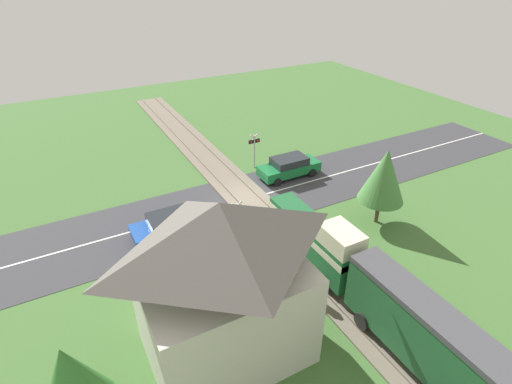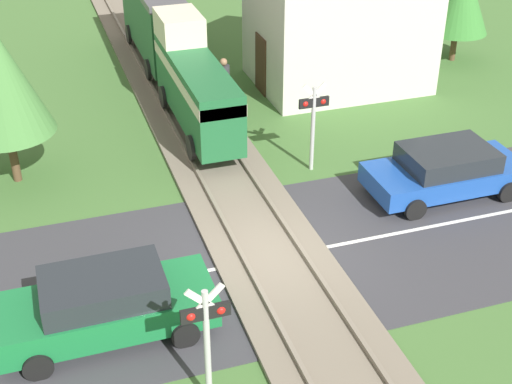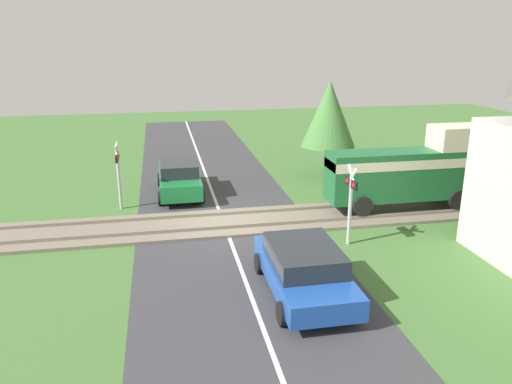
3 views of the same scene
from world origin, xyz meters
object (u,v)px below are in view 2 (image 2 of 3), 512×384
at_px(car_near_crossing, 105,304).
at_px(car_far_side, 446,170).
at_px(crossing_signal_east_approach, 313,115).
at_px(pedestrian_by_station, 224,83).
at_px(crossing_signal_west_approach, 206,329).
at_px(train, 171,43).

distance_m(car_near_crossing, car_far_side, 10.15).
bearing_deg(crossing_signal_east_approach, car_far_side, -39.37).
bearing_deg(pedestrian_by_station, car_far_side, -62.40).
relative_size(crossing_signal_west_approach, pedestrian_by_station, 1.61).
distance_m(car_far_side, crossing_signal_east_approach, 3.99).
relative_size(train, pedestrian_by_station, 7.86).
xyz_separation_m(train, crossing_signal_west_approach, (-2.61, -14.77, -0.10)).
bearing_deg(crossing_signal_west_approach, car_near_crossing, 122.14).
bearing_deg(crossing_signal_west_approach, car_far_side, 33.02).
distance_m(crossing_signal_east_approach, pedestrian_by_station, 5.60).
distance_m(car_near_crossing, crossing_signal_west_approach, 3.05).
xyz_separation_m(train, car_far_side, (5.59, -9.44, -1.12)).
height_order(crossing_signal_west_approach, crossing_signal_east_approach, same).
height_order(car_far_side, pedestrian_by_station, pedestrian_by_station).
height_order(car_far_side, crossing_signal_east_approach, crossing_signal_east_approach).
bearing_deg(pedestrian_by_station, crossing_signal_west_approach, -107.26).
relative_size(car_near_crossing, car_far_side, 1.02).
distance_m(train, crossing_signal_west_approach, 15.00).
xyz_separation_m(crossing_signal_west_approach, pedestrian_by_station, (4.09, 13.17, -0.99)).
bearing_deg(car_far_side, crossing_signal_west_approach, -146.98).
height_order(train, crossing_signal_east_approach, train).
xyz_separation_m(train, pedestrian_by_station, (1.49, -1.60, -1.09)).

